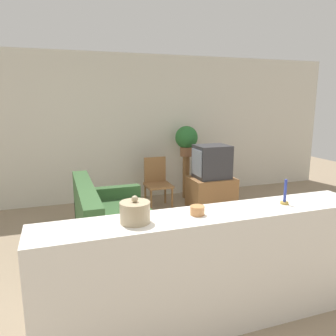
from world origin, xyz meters
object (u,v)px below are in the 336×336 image
(couch, at_px, (114,228))
(potted_plant, at_px, (186,139))
(television, at_px, (212,162))
(wooden_chair, at_px, (157,180))
(decorative_bowl, at_px, (135,212))

(couch, height_order, potted_plant, potted_plant)
(television, xyz_separation_m, potted_plant, (-0.17, 0.73, 0.32))
(potted_plant, bearing_deg, wooden_chair, -154.99)
(couch, bearing_deg, decorative_bowl, -93.95)
(couch, distance_m, potted_plant, 2.64)
(couch, relative_size, decorative_bowl, 8.12)
(wooden_chair, bearing_deg, television, -25.52)
(decorative_bowl, bearing_deg, television, 53.91)
(potted_plant, relative_size, decorative_bowl, 2.56)
(decorative_bowl, bearing_deg, potted_plant, 62.25)
(decorative_bowl, bearing_deg, wooden_chair, 70.10)
(television, relative_size, wooden_chair, 0.66)
(television, bearing_deg, decorative_bowl, -126.09)
(potted_plant, height_order, decorative_bowl, potted_plant)
(couch, xyz_separation_m, decorative_bowl, (-0.12, -1.67, 0.78))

